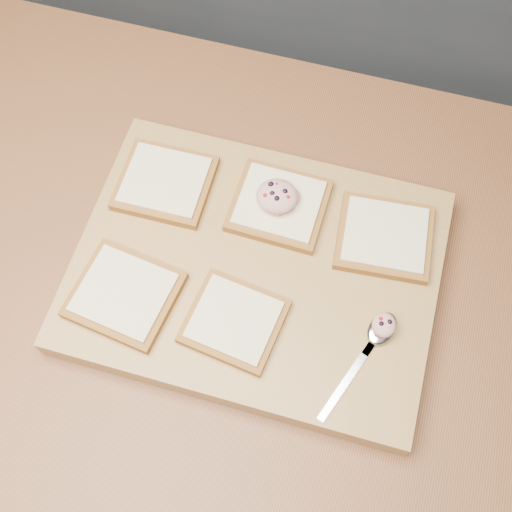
{
  "coord_description": "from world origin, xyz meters",
  "views": [
    {
      "loc": [
        -0.05,
        -0.34,
        1.73
      ],
      "look_at": [
        -0.15,
        0.0,
        0.97
      ],
      "focal_mm": 45.0,
      "sensor_mm": 36.0,
      "label": 1
    }
  ],
  "objects_px": {
    "cutting_board": "(256,271)",
    "spoon": "(377,336)",
    "bread_far_center": "(279,205)",
    "tuna_salad_dollop": "(277,196)"
  },
  "relations": [
    {
      "from": "cutting_board",
      "to": "bread_far_center",
      "type": "height_order",
      "value": "bread_far_center"
    },
    {
      "from": "bread_far_center",
      "to": "tuna_salad_dollop",
      "type": "bearing_deg",
      "value": -178.92
    },
    {
      "from": "tuna_salad_dollop",
      "to": "spoon",
      "type": "height_order",
      "value": "tuna_salad_dollop"
    },
    {
      "from": "cutting_board",
      "to": "spoon",
      "type": "height_order",
      "value": "spoon"
    },
    {
      "from": "cutting_board",
      "to": "spoon",
      "type": "distance_m",
      "value": 0.19
    },
    {
      "from": "cutting_board",
      "to": "bread_far_center",
      "type": "xyz_separation_m",
      "value": [
        0.01,
        0.09,
        0.03
      ]
    },
    {
      "from": "bread_far_center",
      "to": "spoon",
      "type": "distance_m",
      "value": 0.23
    },
    {
      "from": "cutting_board",
      "to": "spoon",
      "type": "xyz_separation_m",
      "value": [
        0.18,
        -0.06,
        0.02
      ]
    },
    {
      "from": "bread_far_center",
      "to": "spoon",
      "type": "xyz_separation_m",
      "value": [
        0.17,
        -0.15,
        -0.0
      ]
    },
    {
      "from": "spoon",
      "to": "bread_far_center",
      "type": "bearing_deg",
      "value": 138.5
    }
  ]
}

